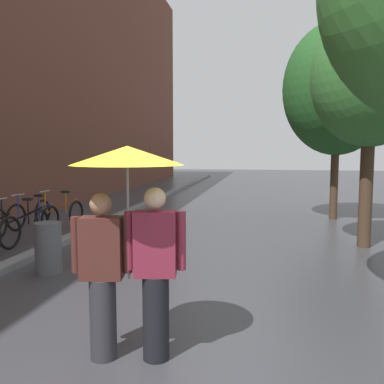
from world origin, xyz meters
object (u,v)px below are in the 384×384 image
object	(u,v)px
parked_bicycle_3	(33,217)
parked_bicycle_4	(59,212)
parked_bicycle_2	(20,223)
couple_under_umbrella	(128,221)
street_tree_2	(337,89)
street_tree_1	(371,76)
litter_bin	(48,248)

from	to	relation	value
parked_bicycle_3	parked_bicycle_4	distance (m)	0.99
parked_bicycle_2	parked_bicycle_4	world-z (taller)	same
parked_bicycle_4	couple_under_umbrella	size ratio (longest dim) A/B	0.54
street_tree_2	parked_bicycle_2	size ratio (longest dim) A/B	5.06
street_tree_2	couple_under_umbrella	world-z (taller)	street_tree_2
parked_bicycle_4	parked_bicycle_2	bearing A→B (deg)	-91.52
parked_bicycle_3	parked_bicycle_4	size ratio (longest dim) A/B	1.03
street_tree_2	parked_bicycle_2	distance (m)	9.30
street_tree_2	parked_bicycle_2	world-z (taller)	street_tree_2
street_tree_1	litter_bin	size ratio (longest dim) A/B	5.92
litter_bin	street_tree_1	bearing A→B (deg)	26.98
parked_bicycle_4	parked_bicycle_3	bearing A→B (deg)	-101.42
parked_bicycle_3	couple_under_umbrella	xyz separation A→B (m)	(4.41, -5.53, 0.99)
parked_bicycle_3	litter_bin	size ratio (longest dim) A/B	1.37
parked_bicycle_3	litter_bin	distance (m)	3.74
street_tree_1	couple_under_umbrella	xyz separation A→B (m)	(-3.38, -5.34, -2.18)
street_tree_1	parked_bicycle_3	xyz separation A→B (m)	(-7.78, 0.19, -3.17)
street_tree_1	parked_bicycle_2	world-z (taller)	street_tree_1
street_tree_1	parked_bicycle_4	size ratio (longest dim) A/B	4.47
parked_bicycle_2	parked_bicycle_4	xyz separation A→B (m)	(0.05, 1.74, 0.00)
street_tree_2	parked_bicycle_4	xyz separation A→B (m)	(-7.52, -2.43, -3.44)
parked_bicycle_2	street_tree_2	bearing A→B (deg)	28.90
street_tree_1	parked_bicycle_2	bearing A→B (deg)	-175.62
parked_bicycle_4	couple_under_umbrella	world-z (taller)	couple_under_umbrella
litter_bin	street_tree_2	bearing A→B (deg)	49.23
parked_bicycle_2	couple_under_umbrella	distance (m)	6.46
street_tree_2	litter_bin	xyz separation A→B (m)	(-5.57, -6.46, -3.39)
street_tree_1	litter_bin	xyz separation A→B (m)	(-5.64, -2.87, -3.12)
street_tree_1	parked_bicycle_2	xyz separation A→B (m)	(-7.63, -0.58, -3.17)
street_tree_1	parked_bicycle_2	size ratio (longest dim) A/B	4.42
parked_bicycle_3	parked_bicycle_4	world-z (taller)	same
couple_under_umbrella	litter_bin	size ratio (longest dim) A/B	2.45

